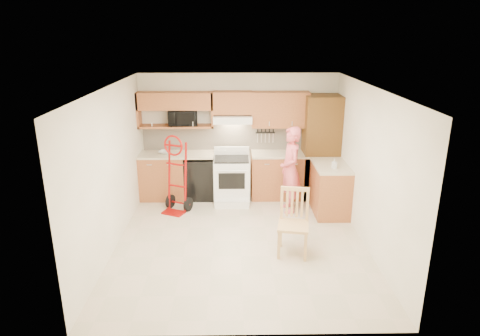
{
  "coord_description": "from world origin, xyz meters",
  "views": [
    {
      "loc": [
        -0.11,
        -6.22,
        3.3
      ],
      "look_at": [
        0.0,
        0.5,
        1.1
      ],
      "focal_mm": 31.61,
      "sensor_mm": 36.0,
      "label": 1
    }
  ],
  "objects_px": {
    "microwave": "(183,117)",
    "range": "(232,176)",
    "person": "(290,170)",
    "hand_truck": "(175,178)",
    "dining_chair": "(293,223)"
  },
  "relations": [
    {
      "from": "microwave",
      "to": "hand_truck",
      "type": "distance_m",
      "value": 1.31
    },
    {
      "from": "microwave",
      "to": "range",
      "type": "bearing_deg",
      "value": -27.15
    },
    {
      "from": "hand_truck",
      "to": "dining_chair",
      "type": "height_order",
      "value": "hand_truck"
    },
    {
      "from": "microwave",
      "to": "hand_truck",
      "type": "xyz_separation_m",
      "value": [
        -0.09,
        -0.87,
        -0.97
      ]
    },
    {
      "from": "person",
      "to": "dining_chair",
      "type": "distance_m",
      "value": 1.69
    },
    {
      "from": "person",
      "to": "microwave",
      "type": "bearing_deg",
      "value": -120.05
    },
    {
      "from": "microwave",
      "to": "range",
      "type": "relative_size",
      "value": 0.55
    },
    {
      "from": "microwave",
      "to": "hand_truck",
      "type": "bearing_deg",
      "value": -102.27
    },
    {
      "from": "person",
      "to": "hand_truck",
      "type": "distance_m",
      "value": 2.16
    },
    {
      "from": "range",
      "to": "hand_truck",
      "type": "height_order",
      "value": "hand_truck"
    },
    {
      "from": "microwave",
      "to": "dining_chair",
      "type": "distance_m",
      "value": 3.35
    },
    {
      "from": "hand_truck",
      "to": "person",
      "type": "bearing_deg",
      "value": 24.35
    },
    {
      "from": "microwave",
      "to": "person",
      "type": "xyz_separation_m",
      "value": [
        2.07,
        -0.85,
        -0.83
      ]
    },
    {
      "from": "range",
      "to": "dining_chair",
      "type": "bearing_deg",
      "value": -66.28
    },
    {
      "from": "microwave",
      "to": "person",
      "type": "distance_m",
      "value": 2.39
    }
  ]
}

